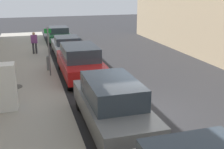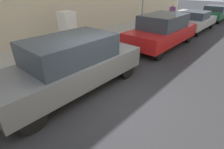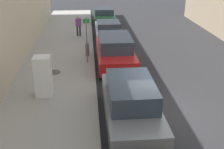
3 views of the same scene
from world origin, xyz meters
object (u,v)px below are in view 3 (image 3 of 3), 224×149
object	(u,v)px
parked_suv_gray	(131,103)
parked_sedan_silver	(108,30)
pedestrian_walking_far	(78,25)
parked_sedan_green	(104,15)
fire_hydrant	(87,49)
discarded_refrigerator	(43,76)
parked_suv_red	(115,51)
street_sign_post	(87,38)

from	to	relation	value
parked_suv_gray	parked_sedan_silver	size ratio (longest dim) A/B	1.08
pedestrian_walking_far	parked_sedan_green	bearing A→B (deg)	-115.32
fire_hydrant	parked_suv_gray	xyz separation A→B (m)	(1.57, -7.43, 0.33)
parked_sedan_green	parked_suv_gray	bearing A→B (deg)	-90.00
discarded_refrigerator	fire_hydrant	size ratio (longest dim) A/B	2.14
parked_suv_red	parked_sedan_silver	bearing A→B (deg)	90.00
parked_sedan_green	fire_hydrant	bearing A→B (deg)	-99.49
pedestrian_walking_far	street_sign_post	bearing A→B (deg)	95.27
pedestrian_walking_far	parked_suv_gray	size ratio (longest dim) A/B	0.32
street_sign_post	parked_suv_gray	world-z (taller)	street_sign_post
parked_suv_red	street_sign_post	bearing A→B (deg)	168.41
discarded_refrigerator	parked_suv_gray	world-z (taller)	discarded_refrigerator
discarded_refrigerator	pedestrian_walking_far	distance (m)	9.69
parked_suv_red	pedestrian_walking_far	bearing A→B (deg)	110.11
fire_hydrant	pedestrian_walking_far	bearing A→B (deg)	97.72
discarded_refrigerator	parked_sedan_green	bearing A→B (deg)	76.49
fire_hydrant	parked_sedan_silver	world-z (taller)	parked_sedan_silver
parked_suv_red	parked_sedan_green	size ratio (longest dim) A/B	1.07
fire_hydrant	discarded_refrigerator	bearing A→B (deg)	-110.58
pedestrian_walking_far	parked_sedan_green	size ratio (longest dim) A/B	0.34
street_sign_post	fire_hydrant	size ratio (longest dim) A/B	3.07
fire_hydrant	parked_suv_red	xyz separation A→B (m)	(1.57, -1.42, 0.32)
pedestrian_walking_far	parked_sedan_silver	distance (m)	2.32
pedestrian_walking_far	parked_sedan_silver	bearing A→B (deg)	160.79
discarded_refrigerator	parked_suv_gray	size ratio (longest dim) A/B	0.37
pedestrian_walking_far	parked_sedan_green	xyz separation A→B (m)	(2.18, 4.83, -0.30)
fire_hydrant	parked_sedan_green	world-z (taller)	parked_sedan_green
street_sign_post	parked_sedan_silver	bearing A→B (deg)	72.34
fire_hydrant	parked_sedan_silver	size ratio (longest dim) A/B	0.19
parked_suv_red	parked_sedan_silver	xyz separation A→B (m)	(0.00, 5.25, -0.17)
fire_hydrant	parked_suv_gray	world-z (taller)	parked_suv_gray
parked_suv_gray	parked_sedan_green	world-z (taller)	parked_suv_gray
parked_suv_red	parked_sedan_silver	distance (m)	5.25
street_sign_post	pedestrian_walking_far	size ratio (longest dim) A/B	1.68
fire_hydrant	parked_sedan_silver	distance (m)	4.14
parked_suv_red	parked_sedan_green	world-z (taller)	parked_suv_red
fire_hydrant	parked_suv_red	world-z (taller)	parked_suv_red
discarded_refrigerator	parked_sedan_silver	world-z (taller)	discarded_refrigerator
parked_suv_red	parked_suv_gray	bearing A→B (deg)	-90.00
parked_sedan_silver	discarded_refrigerator	bearing A→B (deg)	-111.31
street_sign_post	parked_sedan_green	bearing A→B (deg)	81.48
discarded_refrigerator	parked_suv_gray	xyz separation A→B (m)	(3.47, -2.37, -0.14)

